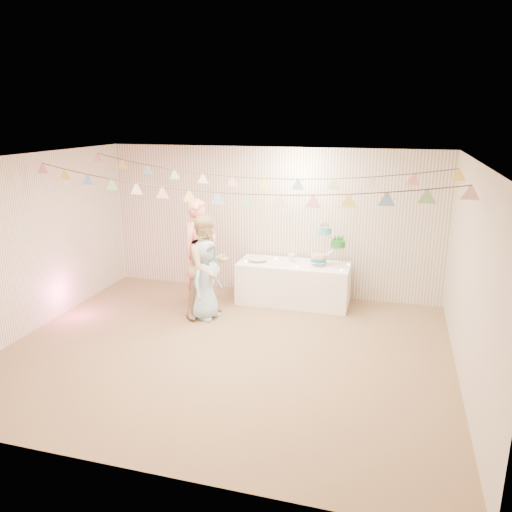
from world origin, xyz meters
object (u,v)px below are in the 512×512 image
(table, at_px, (293,283))
(cake_stand, at_px, (328,243))
(person_adult_b, at_px, (208,267))
(person_child, at_px, (206,280))
(person_adult_a, at_px, (201,253))

(table, xyz_separation_m, cake_stand, (0.55, 0.05, 0.74))
(table, distance_m, person_adult_b, 1.58)
(person_child, bearing_deg, table, -35.53)
(person_child, bearing_deg, cake_stand, -44.51)
(person_adult_b, height_order, person_child, person_adult_b)
(cake_stand, relative_size, person_adult_b, 0.41)
(cake_stand, bearing_deg, table, -174.81)
(person_adult_a, relative_size, person_adult_b, 1.11)
(person_adult_a, xyz_separation_m, person_child, (0.28, -0.51, -0.27))
(person_adult_a, xyz_separation_m, person_adult_b, (0.28, -0.41, -0.09))
(table, bearing_deg, person_adult_a, -160.81)
(table, height_order, cake_stand, cake_stand)
(table, height_order, person_child, person_child)
(table, distance_m, person_adult_a, 1.66)
(table, height_order, person_adult_b, person_adult_b)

